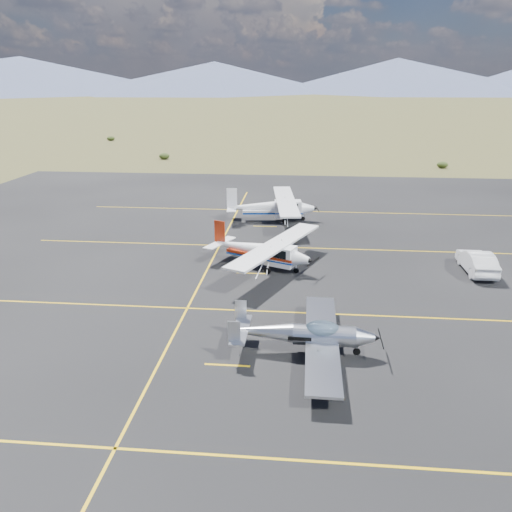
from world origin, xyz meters
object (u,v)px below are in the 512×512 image
(aircraft_low_wing, at_px, (307,334))
(aircraft_plain, at_px, (272,207))
(aircraft_cessna, at_px, (262,250))
(sedan, at_px, (477,261))

(aircraft_low_wing, height_order, aircraft_plain, aircraft_plain)
(aircraft_cessna, distance_m, aircraft_plain, 11.54)
(aircraft_low_wing, relative_size, aircraft_cessna, 0.87)
(aircraft_plain, relative_size, sedan, 2.64)
(aircraft_plain, height_order, sedan, aircraft_plain)
(aircraft_cessna, relative_size, sedan, 2.36)
(sedan, bearing_deg, aircraft_plain, -38.64)
(aircraft_low_wing, relative_size, aircraft_plain, 0.77)
(aircraft_low_wing, bearing_deg, sedan, 46.36)
(aircraft_plain, bearing_deg, aircraft_cessna, -96.00)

